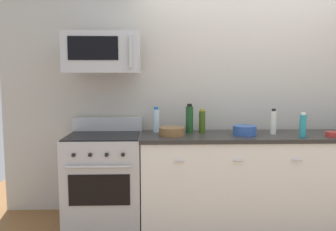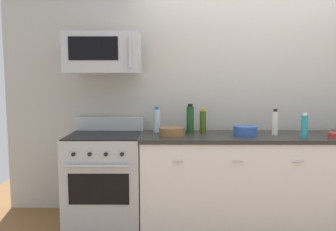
{
  "view_description": "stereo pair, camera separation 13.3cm",
  "coord_description": "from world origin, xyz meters",
  "px_view_note": "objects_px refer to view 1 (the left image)",
  "views": [
    {
      "loc": [
        -1.05,
        -3.49,
        1.5
      ],
      "look_at": [
        -0.94,
        -0.05,
        1.12
      ],
      "focal_mm": 36.89,
      "sensor_mm": 36.0,
      "label": 1
    },
    {
      "loc": [
        -0.92,
        -3.49,
        1.5
      ],
      "look_at": [
        -0.94,
        -0.05,
        1.12
      ],
      "focal_mm": 36.89,
      "sensor_mm": 36.0,
      "label": 2
    }
  ],
  "objects_px": {
    "bottle_vinegar_white": "(273,122)",
    "bowl_red_small": "(332,134)",
    "bottle_wine_green": "(189,119)",
    "microwave": "(103,53)",
    "bowl_wooden_salad": "(172,131)",
    "bottle_dish_soap": "(303,126)",
    "range_oven": "(104,178)",
    "bottle_olive_oil": "(202,121)",
    "bowl_blue_mixing": "(245,130)",
    "bottle_water_clear": "(156,120)"
  },
  "relations": [
    {
      "from": "bottle_vinegar_white",
      "to": "bowl_red_small",
      "type": "relative_size",
      "value": 2.07
    },
    {
      "from": "bottle_wine_green",
      "to": "bowl_red_small",
      "type": "height_order",
      "value": "bottle_wine_green"
    },
    {
      "from": "microwave",
      "to": "bottle_vinegar_white",
      "type": "distance_m",
      "value": 1.89
    },
    {
      "from": "bottle_vinegar_white",
      "to": "bowl_wooden_salad",
      "type": "bearing_deg",
      "value": -177.15
    },
    {
      "from": "bottle_dish_soap",
      "to": "bowl_wooden_salad",
      "type": "height_order",
      "value": "bottle_dish_soap"
    },
    {
      "from": "bowl_wooden_salad",
      "to": "range_oven",
      "type": "bearing_deg",
      "value": 176.68
    },
    {
      "from": "microwave",
      "to": "bottle_olive_oil",
      "type": "relative_size",
      "value": 2.94
    },
    {
      "from": "bowl_blue_mixing",
      "to": "bowl_red_small",
      "type": "relative_size",
      "value": 1.86
    },
    {
      "from": "bottle_wine_green",
      "to": "bowl_wooden_salad",
      "type": "relative_size",
      "value": 1.2
    },
    {
      "from": "bottle_olive_oil",
      "to": "bottle_water_clear",
      "type": "distance_m",
      "value": 0.49
    },
    {
      "from": "bottle_olive_oil",
      "to": "bowl_blue_mixing",
      "type": "distance_m",
      "value": 0.45
    },
    {
      "from": "microwave",
      "to": "bottle_water_clear",
      "type": "height_order",
      "value": "microwave"
    },
    {
      "from": "bowl_red_small",
      "to": "bowl_blue_mixing",
      "type": "bearing_deg",
      "value": 171.82
    },
    {
      "from": "microwave",
      "to": "bowl_wooden_salad",
      "type": "distance_m",
      "value": 1.05
    },
    {
      "from": "microwave",
      "to": "bowl_red_small",
      "type": "distance_m",
      "value": 2.43
    },
    {
      "from": "microwave",
      "to": "bottle_dish_soap",
      "type": "distance_m",
      "value": 2.11
    },
    {
      "from": "bottle_dish_soap",
      "to": "bottle_olive_oil",
      "type": "bearing_deg",
      "value": 161.1
    },
    {
      "from": "bowl_wooden_salad",
      "to": "bottle_wine_green",
      "type": "bearing_deg",
      "value": 37.92
    },
    {
      "from": "bottle_wine_green",
      "to": "microwave",
      "type": "bearing_deg",
      "value": -175.74
    },
    {
      "from": "bottle_vinegar_white",
      "to": "bowl_blue_mixing",
      "type": "relative_size",
      "value": 1.12
    },
    {
      "from": "range_oven",
      "to": "bottle_olive_oil",
      "type": "bearing_deg",
      "value": 7.29
    },
    {
      "from": "range_oven",
      "to": "bowl_wooden_salad",
      "type": "height_order",
      "value": "range_oven"
    },
    {
      "from": "bottle_wine_green",
      "to": "bowl_red_small",
      "type": "xyz_separation_m",
      "value": [
        1.4,
        -0.27,
        -0.12
      ]
    },
    {
      "from": "bottle_water_clear",
      "to": "bowl_red_small",
      "type": "bearing_deg",
      "value": -11.08
    },
    {
      "from": "microwave",
      "to": "bottle_olive_oil",
      "type": "distance_m",
      "value": 1.25
    },
    {
      "from": "bottle_wine_green",
      "to": "bottle_olive_oil",
      "type": "bearing_deg",
      "value": 8.39
    },
    {
      "from": "range_oven",
      "to": "bottle_water_clear",
      "type": "xyz_separation_m",
      "value": [
        0.54,
        0.18,
        0.58
      ]
    },
    {
      "from": "bottle_water_clear",
      "to": "bottle_vinegar_white",
      "type": "xyz_separation_m",
      "value": [
        1.22,
        -0.17,
        -0.0
      ]
    },
    {
      "from": "microwave",
      "to": "bowl_blue_mixing",
      "type": "distance_m",
      "value": 1.64
    },
    {
      "from": "bottle_wine_green",
      "to": "bowl_red_small",
      "type": "bearing_deg",
      "value": -11.11
    },
    {
      "from": "range_oven",
      "to": "microwave",
      "type": "distance_m",
      "value": 1.28
    },
    {
      "from": "bowl_wooden_salad",
      "to": "bowl_blue_mixing",
      "type": "bearing_deg",
      "value": -0.12
    },
    {
      "from": "bottle_vinegar_white",
      "to": "bowl_wooden_salad",
      "type": "height_order",
      "value": "bottle_vinegar_white"
    },
    {
      "from": "bottle_dish_soap",
      "to": "bowl_red_small",
      "type": "height_order",
      "value": "bottle_dish_soap"
    },
    {
      "from": "range_oven",
      "to": "bowl_blue_mixing",
      "type": "distance_m",
      "value": 1.52
    },
    {
      "from": "range_oven",
      "to": "bottle_dish_soap",
      "type": "distance_m",
      "value": 2.06
    },
    {
      "from": "microwave",
      "to": "bottle_dish_soap",
      "type": "xyz_separation_m",
      "value": [
        1.97,
        -0.24,
        -0.71
      ]
    },
    {
      "from": "microwave",
      "to": "bottle_vinegar_white",
      "type": "bearing_deg",
      "value": -1.06
    },
    {
      "from": "bottle_wine_green",
      "to": "range_oven",
      "type": "bearing_deg",
      "value": -172.88
    },
    {
      "from": "bottle_water_clear",
      "to": "bowl_blue_mixing",
      "type": "bearing_deg",
      "value": -13.76
    },
    {
      "from": "bowl_blue_mixing",
      "to": "bottle_vinegar_white",
      "type": "bearing_deg",
      "value": 9.8
    },
    {
      "from": "bottle_vinegar_white",
      "to": "bottle_wine_green",
      "type": "bearing_deg",
      "value": 173.49
    },
    {
      "from": "bottle_water_clear",
      "to": "bowl_wooden_salad",
      "type": "distance_m",
      "value": 0.28
    },
    {
      "from": "bottle_dish_soap",
      "to": "bowl_wooden_salad",
      "type": "relative_size",
      "value": 0.94
    },
    {
      "from": "bottle_wine_green",
      "to": "bottle_dish_soap",
      "type": "bearing_deg",
      "value": -15.67
    },
    {
      "from": "microwave",
      "to": "bowl_red_small",
      "type": "relative_size",
      "value": 5.83
    },
    {
      "from": "microwave",
      "to": "bottle_water_clear",
      "type": "bearing_deg",
      "value": 14.06
    },
    {
      "from": "range_oven",
      "to": "bowl_blue_mixing",
      "type": "relative_size",
      "value": 4.51
    },
    {
      "from": "range_oven",
      "to": "microwave",
      "type": "relative_size",
      "value": 1.44
    },
    {
      "from": "microwave",
      "to": "bottle_wine_green",
      "type": "height_order",
      "value": "microwave"
    }
  ]
}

